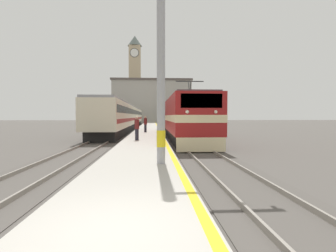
{
  "coord_description": "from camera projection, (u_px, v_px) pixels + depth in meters",
  "views": [
    {
      "loc": [
        0.55,
        -3.9,
        2.09
      ],
      "look_at": [
        1.95,
        19.29,
        1.2
      ],
      "focal_mm": 28.0,
      "sensor_mm": 36.0,
      "label": 1
    }
  ],
  "objects": [
    {
      "name": "catenary_mast",
      "position": [
        163.0,
        58.0,
        9.35
      ],
      "size": [
        2.71,
        0.32,
        7.72
      ],
      "color": "#9E9EA3",
      "rests_on": "platform"
    },
    {
      "name": "rail_track_far",
      "position": [
        115.0,
        135.0,
        28.66
      ],
      "size": [
        2.84,
        140.0,
        0.16
      ],
      "color": "#514C47",
      "rests_on": "ground"
    },
    {
      "name": "passenger_train",
      "position": [
        127.0,
        117.0,
        42.96
      ],
      "size": [
        2.92,
        47.74,
        3.66
      ],
      "color": "black",
      "rests_on": "ground"
    },
    {
      "name": "ground_plane",
      "position": [
        148.0,
        132.0,
        33.86
      ],
      "size": [
        200.0,
        200.0,
        0.0
      ],
      "primitive_type": "plane",
      "color": "#514C47"
    },
    {
      "name": "platform",
      "position": [
        147.0,
        133.0,
        28.87
      ],
      "size": [
        3.13,
        140.0,
        0.38
      ],
      "color": "#ADA89E",
      "rests_on": "ground"
    },
    {
      "name": "rail_track_near",
      "position": [
        177.0,
        135.0,
        29.07
      ],
      "size": [
        2.83,
        140.0,
        0.16
      ],
      "color": "#514C47",
      "rests_on": "ground"
    },
    {
      "name": "second_waiting_passenger",
      "position": [
        137.0,
        128.0,
        18.57
      ],
      "size": [
        0.34,
        0.34,
        1.69
      ],
      "color": "#23232D",
      "rests_on": "platform"
    },
    {
      "name": "clock_tower",
      "position": [
        135.0,
        77.0,
        82.62
      ],
      "size": [
        4.46,
        4.46,
        27.29
      ],
      "color": "tan",
      "rests_on": "ground"
    },
    {
      "name": "locomotive_train",
      "position": [
        182.0,
        118.0,
        23.62
      ],
      "size": [
        2.92,
        18.53,
        4.63
      ],
      "color": "black",
      "rests_on": "ground"
    },
    {
      "name": "person_on_platform",
      "position": [
        145.0,
        124.0,
        28.02
      ],
      "size": [
        0.34,
        0.34,
        1.7
      ],
      "color": "#23232D",
      "rests_on": "platform"
    },
    {
      "name": "station_building",
      "position": [
        152.0,
        102.0,
        75.3
      ],
      "size": [
        22.2,
        10.24,
        12.31
      ],
      "color": "#A8A399",
      "rests_on": "ground"
    }
  ]
}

